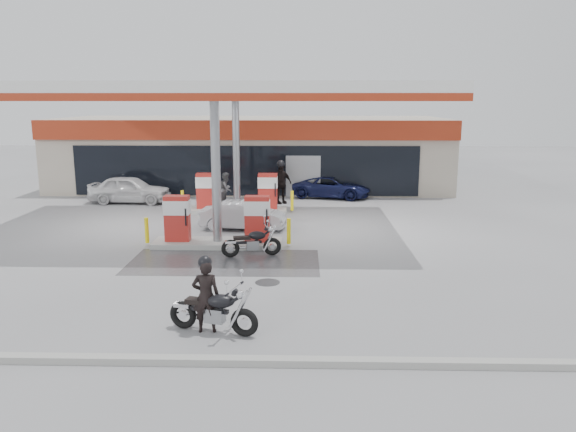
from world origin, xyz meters
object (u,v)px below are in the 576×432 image
Objects in this scene: biker_main at (206,296)px; sedan_white at (130,189)px; parked_car_left at (137,180)px; pump_island_far at (237,197)px; hatchback_silver at (243,216)px; attendant at (226,189)px; parked_car_right at (332,187)px; biker_walking at (281,183)px; pump_island_near at (217,226)px; main_motorcycle at (215,312)px; parked_motorcycle at (252,243)px.

sedan_white is at bearing -73.54° from biker_main.
parked_car_left is at bearing -75.61° from biker_main.
pump_island_far is at bearing -92.35° from biker_main.
hatchback_silver is at bearing -79.85° from pump_island_far.
parked_car_left is at bearing 65.57° from attendant.
pump_island_far is 3.49m from hatchback_silver.
biker_walking reaches higher than parked_car_right.
pump_island_near is 1.22× the size of parked_car_left.
pump_island_near is at bearing 172.88° from hatchback_silver.
pump_island_far reaches higher than main_motorcycle.
biker_walking reaches higher than pump_island_far.
main_motorcycle is at bearing -124.59° from biker_walking.
hatchback_silver is 1.67× the size of biker_walking.
pump_island_far is at bearing 146.15° from parked_car_right.
pump_island_near is 2.47× the size of main_motorcycle.
hatchback_silver is 11.73m from parked_car_left.
attendant is 0.80× the size of biker_walking.
biker_walking reaches higher than hatchback_silver.
biker_walking is (2.61, 0.61, 0.20)m from attendant.
attendant is at bearing 95.33° from pump_island_near.
hatchback_silver is at bearing 108.58° from main_motorcycle.
main_motorcycle is 0.62× the size of hatchback_silver.
pump_island_far is 2.92m from biker_walking.
pump_island_near is 7.55m from main_motorcycle.
main_motorcycle is 1.29× the size of attendant.
biker_walking is (7.50, 0.00, 0.33)m from sedan_white.
parked_car_left is at bearing 107.76° from parked_motorcycle.
parked_car_right is (10.87, -2.00, -0.05)m from parked_car_left.
parked_motorcycle is (1.34, -1.32, -0.26)m from pump_island_near.
main_motorcycle is 17.81m from parked_car_right.
attendant is 0.48× the size of hatchback_silver.
parked_car_right reaches higher than main_motorcycle.
pump_island_far is 6.02m from parked_car_right.
attendant is (-2.05, 8.91, 0.36)m from parked_motorcycle.
pump_island_far is 13.51m from main_motorcycle.
sedan_white is 0.95× the size of parked_car_left.
sedan_white is at bearing 124.33° from pump_island_near.
hatchback_silver is 5.79m from biker_walking.
biker_main is at bearing -172.27° from hatchback_silver.
main_motorcycle is (1.05, -13.47, -0.23)m from pump_island_far.
parked_motorcycle is 11.78m from sedan_white.
parked_car_left reaches higher than parked_car_right.
pump_island_far reaches higher than parked_motorcycle.
pump_island_near is 3.11× the size of biker_main.
parked_motorcycle is at bearing -163.10° from hatchback_silver.
biker_walking is at bearing -6.57° from hatchback_silver.
main_motorcycle is 1.26× the size of biker_main.
pump_island_near is at bearing -169.84° from parked_car_left.
parked_car_left is at bearing 42.82° from hatchback_silver.
biker_main is (-0.19, 0.05, 0.34)m from main_motorcycle.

